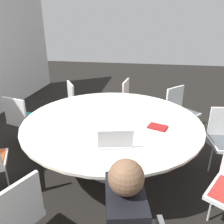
% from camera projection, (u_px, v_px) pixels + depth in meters
% --- Properties ---
extents(ground_plane, '(16.00, 16.00, 0.00)m').
position_uv_depth(ground_plane, '(112.00, 167.00, 3.02)').
color(ground_plane, black).
extents(conference_table, '(2.20, 2.20, 0.73)m').
position_uv_depth(conference_table, '(112.00, 126.00, 2.77)').
color(conference_table, '#B7B7BC').
rests_on(conference_table, ground_plane).
extents(chair_3, '(0.61, 0.61, 0.85)m').
position_uv_depth(chair_3, '(180.00, 108.00, 3.69)').
color(chair_3, white).
rests_on(chair_3, ground_plane).
extents(chair_4, '(0.49, 0.48, 0.85)m').
position_uv_depth(chair_4, '(132.00, 99.00, 4.15)').
color(chair_4, white).
rests_on(chair_4, ground_plane).
extents(chair_5, '(0.60, 0.59, 0.85)m').
position_uv_depth(chair_5, '(78.00, 100.00, 4.07)').
color(chair_5, white).
rests_on(chair_5, ground_plane).
extents(chair_6, '(0.52, 0.54, 0.85)m').
position_uv_depth(chair_6, '(23.00, 117.00, 3.36)').
color(chair_6, white).
rests_on(chair_6, ground_plane).
extents(chair_8, '(0.58, 0.57, 0.85)m').
position_uv_depth(chair_8, '(10.00, 216.00, 1.66)').
color(chair_8, white).
rests_on(chair_8, ground_plane).
extents(laptop, '(0.32, 0.38, 0.21)m').
position_uv_depth(laptop, '(115.00, 141.00, 2.14)').
color(laptop, silver).
rests_on(laptop, conference_table).
extents(spiral_notebook, '(0.21, 0.25, 0.02)m').
position_uv_depth(spiral_notebook, '(158.00, 127.00, 2.52)').
color(spiral_notebook, maroon).
rests_on(spiral_notebook, conference_table).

